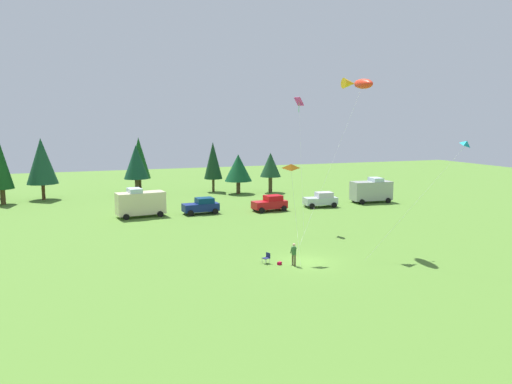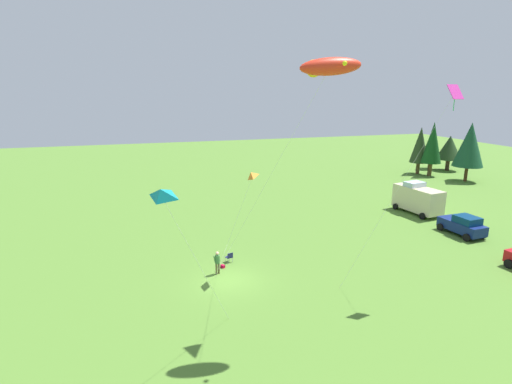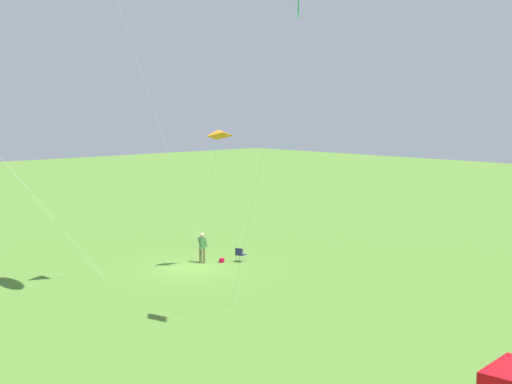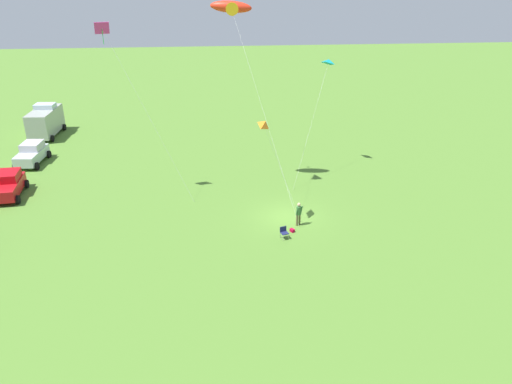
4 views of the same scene
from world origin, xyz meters
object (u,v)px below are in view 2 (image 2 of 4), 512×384
car_navy_hatch (463,225)px  backpack_on_grass (223,266)px  kite_diamond_rainbow (451,99)px  kite_large_fish (327,67)px  folding_chair (229,257)px  kite_delta_orange (251,175)px  kite_delta_teal (161,195)px  van_camper_beige (418,198)px  person_kite_flyer (217,261)px

car_navy_hatch → backpack_on_grass: bearing=-92.4°
kite_diamond_rainbow → kite_large_fish: bearing=-80.4°
kite_diamond_rainbow → backpack_on_grass: bearing=-120.0°
backpack_on_grass → folding_chair: bearing=137.8°
kite_large_fish → kite_delta_orange: (-7.15, -1.86, -6.72)m
car_navy_hatch → kite_delta_teal: kite_delta_teal is taller
car_navy_hatch → kite_large_fish: bearing=-67.7°
kite_delta_orange → backpack_on_grass: bearing=-133.7°
folding_chair → van_camper_beige: bearing=-91.7°
person_kite_flyer → car_navy_hatch: size_ratio=0.40×
kite_large_fish → backpack_on_grass: bearing=-157.8°
backpack_on_grass → van_camper_beige: bearing=108.2°
van_camper_beige → kite_delta_orange: size_ratio=0.73×
person_kite_flyer → folding_chair: size_ratio=2.12×
car_navy_hatch → kite_delta_orange: 22.05m
kite_large_fish → person_kite_flyer: bearing=-152.0°
folding_chair → kite_delta_teal: bearing=139.1°
kite_large_fish → kite_delta_teal: size_ratio=1.52×
person_kite_flyer → kite_large_fish: 15.80m
backpack_on_grass → car_navy_hatch: 22.74m
person_kite_flyer → kite_delta_orange: kite_delta_orange is taller
kite_large_fish → kite_diamond_rainbow: size_ratio=1.10×
car_navy_hatch → kite_delta_orange: kite_delta_orange is taller
car_navy_hatch → kite_diamond_rainbow: 17.24m
van_camper_beige → folding_chair: bearing=99.5°
person_kite_flyer → car_navy_hatch: 23.35m
van_camper_beige → kite_diamond_rainbow: (14.91, -10.63, 10.82)m
folding_chair → backpack_on_grass: bearing=119.2°
van_camper_beige → kite_delta_teal: bearing=118.6°
kite_diamond_rainbow → kite_delta_orange: size_ratio=1.73×
person_kite_flyer → kite_large_fish: kite_large_fish is taller
person_kite_flyer → folding_chair: person_kite_flyer is taller
folding_chair → van_camper_beige: 23.58m
kite_large_fish → kite_diamond_rainbow: 9.26m
kite_delta_teal → kite_delta_orange: size_ratio=1.25×
folding_chair → kite_diamond_rainbow: bearing=-142.8°
kite_large_fish → kite_delta_orange: 9.98m
backpack_on_grass → kite_diamond_rainbow: bearing=60.0°
kite_large_fish → kite_delta_orange: size_ratio=1.90×
car_navy_hatch → kite_diamond_rainbow: (7.88, -10.12, 11.51)m
kite_large_fish → kite_delta_orange: bearing=-165.4°
person_kite_flyer → backpack_on_grass: (-0.93, 0.58, -0.91)m
kite_delta_orange → folding_chair: bearing=-156.8°
backpack_on_grass → kite_delta_orange: (1.66, 1.74, 7.24)m
folding_chair → car_navy_hatch: size_ratio=0.19×
person_kite_flyer → kite_diamond_rainbow: kite_diamond_rainbow is taller
folding_chair → kite_delta_teal: size_ratio=0.09×
kite_diamond_rainbow → kite_delta_orange: 13.25m
kite_delta_teal → car_navy_hatch: bearing=115.9°
folding_chair → kite_large_fish: bearing=178.2°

